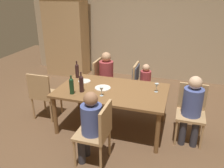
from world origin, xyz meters
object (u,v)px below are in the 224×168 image
at_px(chair_far_left, 102,78).
at_px(person_child_small, 146,82).
at_px(wine_bottle_tall_green, 72,86).
at_px(person_man_guest, 90,123).
at_px(dining_table, 112,93).
at_px(wine_bottle_short_olive, 77,70).
at_px(chair_left_end, 43,93).
at_px(chair_near, 98,130).
at_px(chair_right_end, 191,109).
at_px(person_woman_host, 192,106).
at_px(wine_bottle_dark_red, 81,83).
at_px(person_man_bearded, 107,74).
at_px(wine_glass_centre, 101,90).
at_px(armoire_cabinet, 66,35).
at_px(dinner_plate_host, 103,88).
at_px(chair_far_right, 139,80).
at_px(wine_glass_near_left, 157,86).
at_px(dinner_plate_guest_left, 84,81).

distance_m(chair_far_left, person_child_small, 0.94).
xyz_separation_m(person_child_small, wine_bottle_tall_green, (-1.01, -1.27, 0.32)).
height_order(person_man_guest, wine_bottle_tall_green, person_man_guest).
relative_size(dining_table, wine_bottle_short_olive, 5.67).
bearing_deg(chair_left_end, chair_near, -31.11).
relative_size(chair_right_end, person_woman_host, 0.82).
height_order(wine_bottle_tall_green, wine_bottle_dark_red, wine_bottle_dark_red).
bearing_deg(person_man_bearded, wine_bottle_short_olive, -34.64).
bearing_deg(wine_glass_centre, person_child_small, 66.49).
distance_m(armoire_cabinet, wine_bottle_dark_red, 2.98).
bearing_deg(person_woman_host, chair_near, 36.54).
height_order(chair_left_end, person_woman_host, person_woman_host).
height_order(chair_left_end, dinner_plate_host, chair_left_end).
bearing_deg(person_man_bearded, person_man_guest, 11.10).
bearing_deg(person_child_small, wine_glass_centre, -23.51).
xyz_separation_m(armoire_cabinet, wine_bottle_tall_green, (1.45, -2.64, -0.22)).
bearing_deg(chair_far_right, dinner_plate_host, -26.30).
bearing_deg(person_man_bearded, wine_glass_centre, 14.08).
bearing_deg(chair_right_end, chair_near, 39.83).
height_order(person_woman_host, wine_bottle_dark_red, person_woman_host).
distance_m(chair_near, chair_far_right, 1.86).
bearing_deg(person_woman_host, chair_left_end, 1.35).
relative_size(armoire_cabinet, person_child_small, 2.33).
bearing_deg(wine_glass_near_left, wine_bottle_short_olive, 172.16).
bearing_deg(wine_bottle_tall_green, wine_glass_near_left, 20.23).
bearing_deg(person_man_bearded, armoire_cabinet, -130.03).
height_order(person_woman_host, wine_glass_near_left, person_woman_host).
relative_size(chair_near, wine_bottle_dark_red, 2.70).
bearing_deg(chair_near, armoire_cabinet, 33.21).
bearing_deg(person_man_guest, dinner_plate_guest_left, 26.75).
distance_m(chair_left_end, wine_bottle_short_olive, 0.74).
height_order(person_man_guest, person_child_small, person_man_guest).
bearing_deg(person_child_small, wine_glass_near_left, 19.66).
height_order(wine_bottle_dark_red, wine_glass_near_left, wine_bottle_dark_red).
relative_size(wine_glass_centre, dinner_plate_guest_left, 0.67).
bearing_deg(chair_left_end, wine_bottle_tall_green, -19.71).
bearing_deg(person_child_small, person_woman_host, 42.22).
bearing_deg(chair_right_end, dinner_plate_host, 3.33).
xyz_separation_m(chair_far_left, chair_far_right, (0.79, 0.00, 0.06)).
bearing_deg(chair_far_right, armoire_cabinet, -120.68).
relative_size(chair_near, wine_glass_near_left, 6.17).
relative_size(chair_right_end, chair_near, 1.00).
height_order(dining_table, wine_bottle_dark_red, wine_bottle_dark_red).
height_order(person_child_small, dinner_plate_host, person_child_small).
bearing_deg(chair_far_right, chair_far_left, -90.00).
xyz_separation_m(armoire_cabinet, person_man_bearded, (1.63, -1.37, -0.45)).
height_order(person_man_bearded, wine_glass_centre, person_man_bearded).
relative_size(person_woman_host, dinner_plate_guest_left, 5.05).
relative_size(armoire_cabinet, wine_glass_near_left, 14.63).
xyz_separation_m(wine_bottle_tall_green, wine_bottle_dark_red, (0.12, 0.12, 0.01)).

